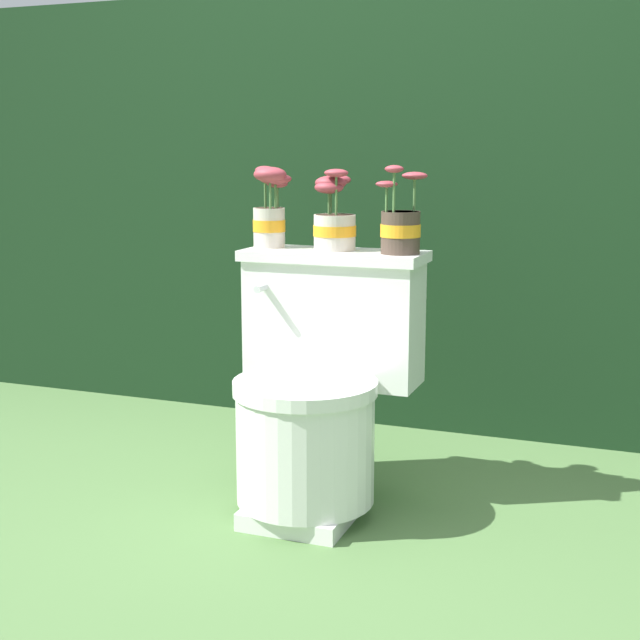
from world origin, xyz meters
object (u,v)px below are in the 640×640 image
toilet (317,391)px  potted_plant_middle (401,227)px  potted_plant_midleft (334,219)px  potted_plant_left (270,210)px

toilet → potted_plant_middle: 0.51m
potted_plant_midleft → potted_plant_middle: (0.20, -0.02, -0.01)m
toilet → potted_plant_midleft: 0.49m
potted_plant_left → potted_plant_middle: potted_plant_middle is taller
toilet → potted_plant_left: size_ratio=3.01×
toilet → potted_plant_midleft: size_ratio=3.09×
potted_plant_left → potted_plant_midleft: potted_plant_left is taller
potted_plant_left → potted_plant_middle: (0.40, -0.02, -0.03)m
toilet → potted_plant_midleft: (-0.01, 0.15, 0.47)m
potted_plant_midleft → potted_plant_middle: 0.21m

